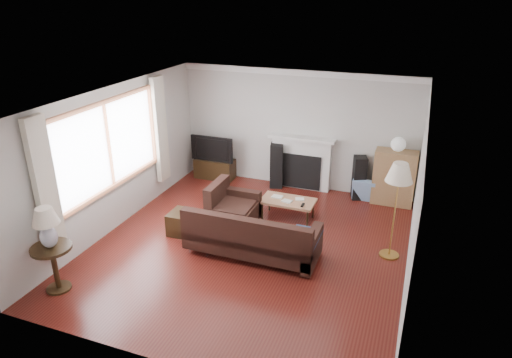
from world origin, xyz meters
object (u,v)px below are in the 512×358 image
(bookshelf, at_px, (394,178))
(coffee_table, at_px, (288,209))
(floor_lamp, at_px, (395,211))
(side_table, at_px, (55,268))
(tv_stand, at_px, (215,168))
(sectional_sofa, at_px, (252,234))

(bookshelf, relative_size, coffee_table, 1.11)
(floor_lamp, bearing_deg, side_table, -149.65)
(side_table, bearing_deg, tv_stand, 85.71)
(sectional_sofa, xyz_separation_m, side_table, (-2.28, -1.84, -0.02))
(bookshelf, distance_m, coffee_table, 2.26)
(sectional_sofa, bearing_deg, tv_stand, 125.50)
(bookshelf, distance_m, sectional_sofa, 3.37)
(side_table, bearing_deg, bookshelf, 47.37)
(tv_stand, xyz_separation_m, coffee_table, (2.12, -1.33, -0.03))
(bookshelf, height_order, sectional_sofa, bookshelf)
(floor_lamp, height_order, side_table, floor_lamp)
(sectional_sofa, bearing_deg, floor_lamp, 18.92)
(floor_lamp, distance_m, side_table, 5.08)
(coffee_table, bearing_deg, floor_lamp, -18.68)
(coffee_table, distance_m, side_table, 4.06)
(tv_stand, height_order, sectional_sofa, sectional_sofa)
(coffee_table, height_order, floor_lamp, floor_lamp)
(coffee_table, xyz_separation_m, floor_lamp, (1.91, -0.66, 0.61))
(tv_stand, relative_size, floor_lamp, 0.55)
(floor_lamp, relative_size, side_table, 2.29)
(bookshelf, relative_size, side_table, 1.57)
(coffee_table, height_order, side_table, side_table)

